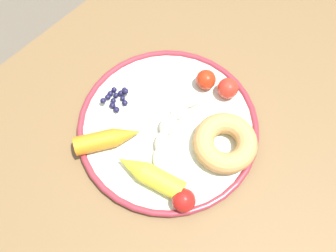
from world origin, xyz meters
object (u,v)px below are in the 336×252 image
at_px(carrot_orange, 108,139).
at_px(tomato_far, 184,200).
at_px(plate, 168,127).
at_px(donut, 225,143).
at_px(banana, 172,127).
at_px(tomato_mid, 206,80).
at_px(tomato_near, 228,88).
at_px(blueberry_pile, 116,98).
at_px(carrot_yellow, 149,175).
at_px(dining_table, 164,175).

xyz_separation_m(carrot_orange, tomato_far, (0.01, -0.17, 0.00)).
xyz_separation_m(plate, carrot_orange, (-0.10, 0.06, 0.02)).
xyz_separation_m(donut, tomato_far, (-0.13, -0.02, 0.00)).
bearing_deg(banana, tomato_mid, 8.60).
distance_m(donut, tomato_near, 0.11).
distance_m(banana, blueberry_pile, 0.12).
bearing_deg(carrot_orange, donut, -49.11).
bearing_deg(plate, banana, -92.42).
relative_size(tomato_near, tomato_mid, 1.03).
distance_m(carrot_orange, donut, 0.21).
distance_m(carrot_orange, carrot_yellow, 0.10).
bearing_deg(tomato_near, tomato_far, -158.73).
distance_m(blueberry_pile, tomato_far, 0.24).
distance_m(dining_table, tomato_near, 0.22).
xyz_separation_m(blueberry_pile, tomato_mid, (0.14, -0.10, 0.01)).
relative_size(carrot_orange, donut, 1.03).
height_order(banana, carrot_yellow, carrot_yellow).
height_order(plate, banana, banana).
distance_m(banana, tomato_near, 0.13).
distance_m(dining_table, plate, 0.12).
bearing_deg(plate, tomato_near, -15.06).
distance_m(plate, tomato_far, 0.15).
distance_m(banana, carrot_yellow, 0.10).
relative_size(carrot_yellow, blueberry_pile, 2.40).
height_order(banana, blueberry_pile, banana).
height_order(dining_table, tomato_far, tomato_far).
height_order(plate, donut, donut).
height_order(dining_table, tomato_near, tomato_near).
height_order(tomato_near, tomato_mid, tomato_near).
xyz_separation_m(carrot_yellow, tomato_near, (0.22, 0.01, 0.00)).
xyz_separation_m(banana, tomato_far, (-0.09, -0.11, 0.01)).
bearing_deg(donut, carrot_yellow, 157.11).
distance_m(banana, donut, 0.10).
distance_m(plate, banana, 0.02).
xyz_separation_m(plate, banana, (-0.00, -0.01, 0.02)).
distance_m(plate, carrot_yellow, 0.11).
xyz_separation_m(carrot_orange, tomato_near, (0.23, -0.09, 0.00)).
relative_size(carrot_orange, carrot_yellow, 0.91).
xyz_separation_m(banana, tomato_mid, (0.12, 0.02, 0.01)).
xyz_separation_m(carrot_yellow, tomato_mid, (0.21, 0.05, 0.00)).
bearing_deg(tomato_far, carrot_orange, 93.16).
relative_size(banana, tomato_far, 4.33).
height_order(carrot_yellow, tomato_mid, tomato_mid).
height_order(blueberry_pile, tomato_far, tomato_far).
bearing_deg(plate, carrot_orange, 150.48).
xyz_separation_m(carrot_orange, blueberry_pile, (0.07, 0.06, -0.01)).
height_order(dining_table, plate, plate).
bearing_deg(tomato_near, carrot_yellow, -177.10).
xyz_separation_m(tomato_mid, tomato_far, (-0.20, -0.13, 0.00)).
xyz_separation_m(carrot_orange, donut, (0.14, -0.16, 0.00)).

